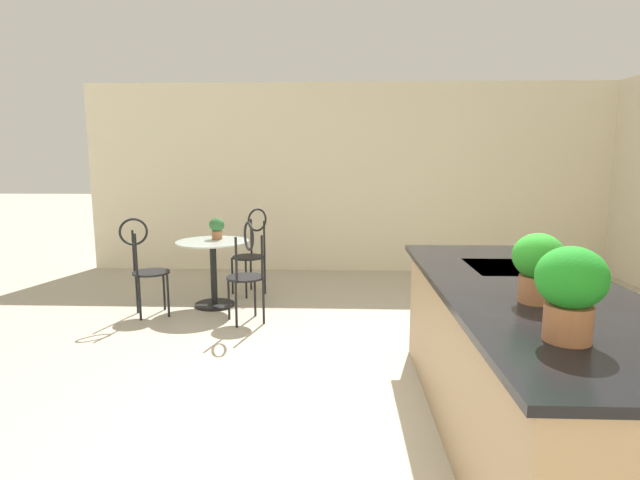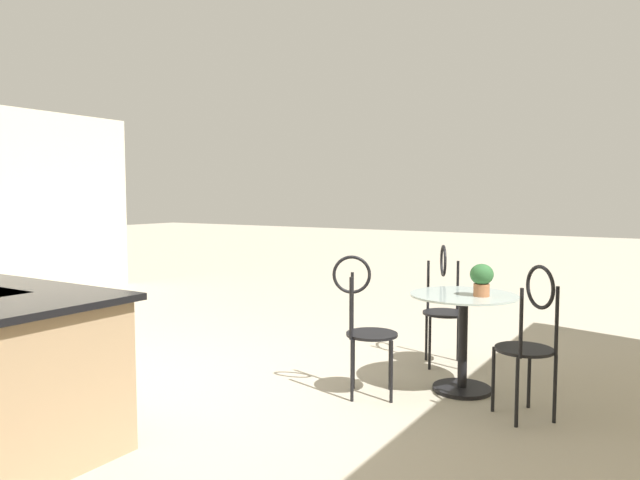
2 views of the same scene
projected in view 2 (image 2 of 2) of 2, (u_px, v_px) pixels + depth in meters
ground_plane at (81, 397)px, 4.27m from camera, size 40.00×40.00×0.00m
bistro_table at (463, 333)px, 4.38m from camera, size 0.80×0.80×0.74m
chair_near_window at (530, 335)px, 3.79m from camera, size 0.54×0.54×1.04m
chair_by_island at (444, 299)px, 5.10m from camera, size 0.51×0.52×1.04m
chair_toward_desk at (364, 319)px, 4.28m from camera, size 0.52×0.51×1.04m
potted_plant_on_table at (482, 278)px, 4.26m from camera, size 0.17×0.17×0.24m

